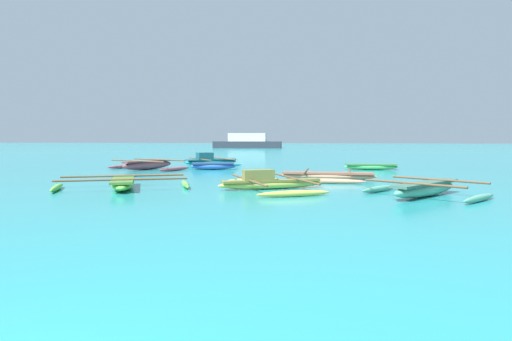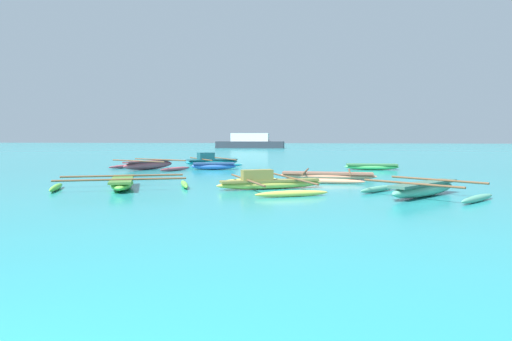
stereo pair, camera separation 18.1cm
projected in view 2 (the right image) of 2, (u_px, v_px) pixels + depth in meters
moored_boat_0 at (372, 166)px, 25.22m from camera, size 2.99×0.81×0.33m
moored_boat_1 at (149, 165)px, 25.58m from camera, size 4.74×3.86×0.55m
moored_boat_2 at (122, 183)px, 16.22m from camera, size 5.04×3.58×0.43m
moored_boat_3 at (268, 183)px, 16.07m from camera, size 4.01×5.13×0.69m
moored_boat_4 at (327, 176)px, 19.52m from camera, size 4.20×3.67×0.38m
moored_boat_5 at (214, 166)px, 25.40m from camera, size 2.57×1.11×0.39m
moored_boat_6 at (424, 189)px, 14.08m from camera, size 3.97×3.81×0.50m
moored_boat_7 at (211, 161)px, 29.41m from camera, size 4.41×5.01×0.82m
distant_ferry at (250, 142)px, 70.94m from camera, size 10.57×2.32×2.32m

